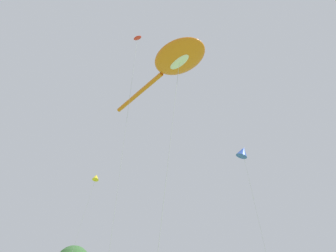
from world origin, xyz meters
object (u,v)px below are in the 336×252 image
object	(u,v)px
small_kite_delta_white	(136,46)
small_kite_streamer_purple	(243,152)
small_kite_triangle_green	(96,178)
big_show_kite	(177,60)

from	to	relation	value
small_kite_delta_white	small_kite_streamer_purple	bearing A→B (deg)	66.86
small_kite_triangle_green	small_kite_delta_white	bearing A→B (deg)	120.04
big_show_kite	small_kite_triangle_green	xyz separation A→B (m)	(-1.93, 15.41, -5.73)
small_kite_streamer_purple	small_kite_triangle_green	bearing A→B (deg)	60.70
small_kite_streamer_purple	small_kite_delta_white	size ratio (longest dim) A/B	0.64
big_show_kite	small_kite_delta_white	size ratio (longest dim) A/B	0.97
small_kite_delta_white	small_kite_triangle_green	bearing A→B (deg)	145.10
big_show_kite	small_kite_streamer_purple	distance (m)	9.53
big_show_kite	small_kite_streamer_purple	world-z (taller)	big_show_kite
big_show_kite	small_kite_triangle_green	world-z (taller)	big_show_kite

